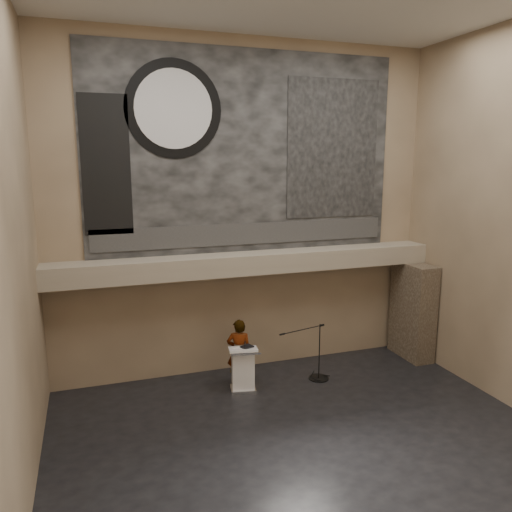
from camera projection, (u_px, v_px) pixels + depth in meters
name	position (u px, v px, depth m)	size (l,w,h in m)	color
floor	(307.00, 443.00, 9.91)	(10.00, 10.00, 0.00)	black
wall_back	(246.00, 210.00, 12.81)	(10.00, 0.02, 8.50)	#79654D
wall_front	(470.00, 282.00, 5.38)	(10.00, 0.02, 8.50)	#79654D
wall_left	(10.00, 247.00, 7.52)	(0.02, 8.00, 8.50)	#79654D
soffit	(251.00, 263.00, 12.69)	(10.00, 0.80, 0.50)	gray
sprinkler_left	(190.00, 279.00, 12.20)	(0.04, 0.04, 0.06)	#B2893D
sprinkler_right	(319.00, 269.00, 13.30)	(0.04, 0.04, 0.06)	#B2893D
banner	(246.00, 153.00, 12.51)	(8.00, 0.05, 5.00)	black
banner_text_strip	(247.00, 234.00, 12.86)	(7.76, 0.02, 0.55)	#2D2D2D
banner_clock_rim	(174.00, 109.00, 11.71)	(2.30, 2.30, 0.02)	black
banner_clock_face	(174.00, 109.00, 11.69)	(1.84, 1.84, 0.02)	silver
banner_building_print	(333.00, 149.00, 13.20)	(2.60, 0.02, 3.60)	black
banner_brick_print	(106.00, 166.00, 11.46)	(1.10, 0.02, 3.20)	black
stone_pier	(413.00, 311.00, 14.04)	(0.60, 1.40, 2.70)	#403427
lectern	(243.00, 369.00, 12.05)	(0.76, 0.60, 1.13)	silver
binder	(247.00, 347.00, 11.97)	(0.27, 0.22, 0.04)	black
papers	(240.00, 349.00, 11.86)	(0.23, 0.32, 0.01)	silver
speaker_person	(239.00, 352.00, 12.34)	(0.62, 0.41, 1.69)	white
mic_stand	(317.00, 371.00, 12.75)	(1.46, 0.56, 1.46)	black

